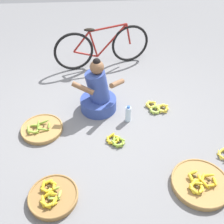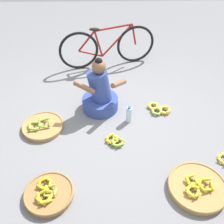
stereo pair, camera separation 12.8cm
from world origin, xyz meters
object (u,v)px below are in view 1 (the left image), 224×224
(banana_basket_back_center, at_px, (200,183))
(loose_bananas_near_bicycle, at_px, (157,108))
(banana_basket_front_left, at_px, (53,196))
(loose_bananas_front_center, at_px, (116,141))
(banana_basket_mid_right, at_px, (42,129))
(bicycle_leaning, at_px, (102,47))
(water_bottle, at_px, (128,114))
(vendor_woman_front, at_px, (98,94))

(banana_basket_back_center, bearing_deg, loose_bananas_near_bicycle, 98.98)
(banana_basket_back_center, height_order, loose_bananas_near_bicycle, banana_basket_back_center)
(banana_basket_front_left, xyz_separation_m, loose_bananas_front_center, (0.72, 0.75, -0.02))
(banana_basket_mid_right, height_order, loose_bananas_front_center, banana_basket_mid_right)
(bicycle_leaning, xyz_separation_m, water_bottle, (0.28, -1.53, -0.24))
(vendor_woman_front, relative_size, banana_basket_front_left, 1.58)
(bicycle_leaning, height_order, banana_basket_back_center, bicycle_leaning)
(loose_bananas_front_center, distance_m, water_bottle, 0.46)
(vendor_woman_front, bearing_deg, water_bottle, -36.07)
(vendor_woman_front, height_order, banana_basket_front_left, vendor_woman_front)
(banana_basket_front_left, bearing_deg, banana_basket_mid_right, 103.49)
(banana_basket_mid_right, bearing_deg, water_bottle, 5.70)
(banana_basket_mid_right, xyz_separation_m, loose_bananas_front_center, (0.97, -0.28, -0.01))
(banana_basket_back_center, distance_m, loose_bananas_near_bicycle, 1.33)
(vendor_woman_front, height_order, water_bottle, vendor_woman_front)
(banana_basket_back_center, distance_m, banana_basket_mid_right, 2.08)
(banana_basket_front_left, relative_size, banana_basket_mid_right, 0.95)
(banana_basket_mid_right, bearing_deg, loose_bananas_near_bicycle, 11.43)
(bicycle_leaning, xyz_separation_m, loose_bananas_near_bicycle, (0.73, -1.32, -0.33))
(banana_basket_front_left, height_order, loose_bananas_front_center, banana_basket_front_left)
(vendor_woman_front, relative_size, banana_basket_back_center, 1.30)
(vendor_woman_front, height_order, banana_basket_back_center, vendor_woman_front)
(water_bottle, bearing_deg, bicycle_leaning, 100.38)
(loose_bananas_front_center, bearing_deg, banana_basket_back_center, -39.14)
(bicycle_leaning, relative_size, loose_bananas_front_center, 6.29)
(vendor_woman_front, xyz_separation_m, banana_basket_mid_right, (-0.77, -0.41, -0.23))
(loose_bananas_front_center, bearing_deg, water_bottle, 63.43)
(banana_basket_back_center, height_order, loose_bananas_front_center, banana_basket_back_center)
(vendor_woman_front, distance_m, banana_basket_back_center, 1.77)
(banana_basket_back_center, xyz_separation_m, water_bottle, (-0.66, 1.10, 0.08))
(water_bottle, bearing_deg, banana_basket_mid_right, -174.30)
(banana_basket_back_center, bearing_deg, loose_bananas_front_center, 140.86)
(banana_basket_mid_right, height_order, loose_bananas_near_bicycle, banana_basket_mid_right)
(banana_basket_front_left, height_order, loose_bananas_near_bicycle, banana_basket_front_left)
(banana_basket_front_left, distance_m, loose_bananas_near_bicycle, 1.94)
(loose_bananas_near_bicycle, relative_size, loose_bananas_front_center, 1.35)
(bicycle_leaning, height_order, loose_bananas_front_center, bicycle_leaning)
(bicycle_leaning, distance_m, water_bottle, 1.57)
(vendor_woman_front, relative_size, loose_bananas_near_bicycle, 2.32)
(bicycle_leaning, bearing_deg, loose_bananas_near_bicycle, -60.85)
(banana_basket_mid_right, relative_size, water_bottle, 2.16)
(bicycle_leaning, bearing_deg, vendor_woman_front, -95.45)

